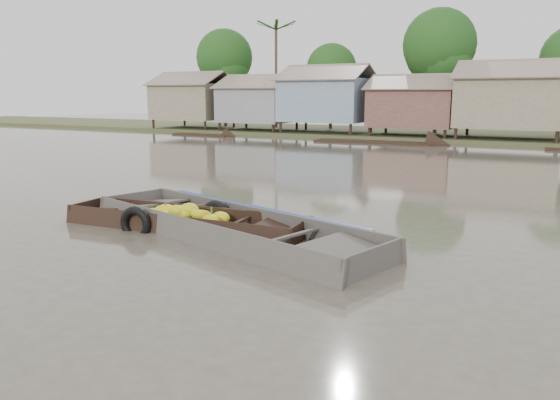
% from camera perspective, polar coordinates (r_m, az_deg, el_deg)
% --- Properties ---
extents(ground, '(120.00, 120.00, 0.00)m').
position_cam_1_polar(ground, '(11.77, -3.11, -4.81)').
color(ground, '#4C463A').
rests_on(ground, ground).
extents(riverbank, '(120.00, 12.47, 10.22)m').
position_cam_1_polar(riverbank, '(41.70, 23.98, 9.95)').
color(riverbank, '#384723').
rests_on(riverbank, ground).
extents(banana_boat, '(6.26, 1.85, 0.88)m').
position_cam_1_polar(banana_boat, '(13.48, -10.39, -2.15)').
color(banana_boat, black).
rests_on(banana_boat, ground).
extents(viewer_boat, '(8.38, 4.31, 0.65)m').
position_cam_1_polar(viewer_boat, '(12.60, -5.29, -3.42)').
color(viewer_boat, '#443F3A').
rests_on(viewer_boat, ground).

